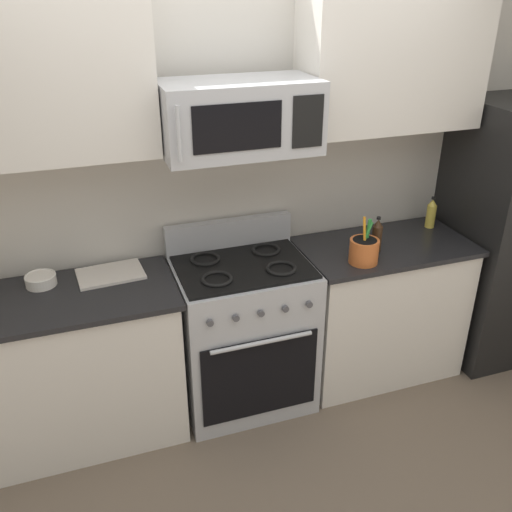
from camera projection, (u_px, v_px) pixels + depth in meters
The scene contains 13 objects.
ground_plane at pixel (278, 465), 3.02m from camera, with size 16.00×16.00×0.00m, color #6B5B4C.
wall_back at pixel (223, 180), 3.26m from camera, with size 8.00×0.10×2.60m, color beige.
counter_left at pixel (67, 370), 3.03m from camera, with size 1.23×0.59×0.91m.
range_oven at pixel (243, 332), 3.32m from camera, with size 0.76×0.63×1.09m.
counter_right at pixel (379, 308), 3.59m from camera, with size 1.04×0.59×0.91m.
microwave at pixel (239, 117), 2.78m from camera, with size 0.78×0.44×0.36m.
upper_cabinets_left at pixel (13, 79), 2.48m from camera, with size 1.22×0.34×0.75m.
upper_cabinets_right at pixel (393, 60), 3.04m from camera, with size 1.03×0.34×0.75m.
utensil_crock at pixel (364, 250), 3.15m from camera, with size 0.16×0.16×0.27m.
cutting_board at pixel (110, 274), 3.04m from camera, with size 0.35×0.24×0.02m, color silver.
bottle_soy at pixel (377, 236), 3.26m from camera, with size 0.06×0.06×0.22m.
bottle_oil at pixel (431, 213), 3.58m from camera, with size 0.06×0.06×0.20m.
prep_bowl at pixel (41, 280), 2.93m from camera, with size 0.16×0.16×0.06m.
Camera 1 is at (-0.83, -2.04, 2.37)m, focal length 39.39 mm.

